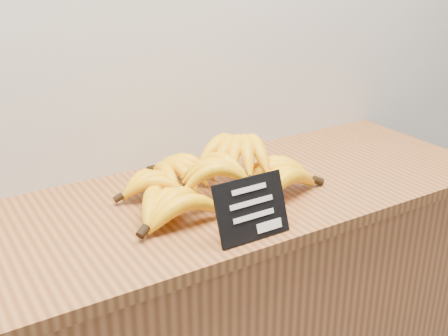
# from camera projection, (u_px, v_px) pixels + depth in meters

# --- Properties ---
(counter_top) EXTENTS (1.51, 0.54, 0.03)m
(counter_top) POSITION_uv_depth(u_px,v_px,m) (213.00, 201.00, 1.38)
(counter_top) COLOR #985D2F
(counter_top) RESTS_ON counter
(chalkboard_sign) EXTENTS (0.17, 0.05, 0.13)m
(chalkboard_sign) POSITION_uv_depth(u_px,v_px,m) (252.00, 209.00, 1.17)
(chalkboard_sign) COLOR black
(chalkboard_sign) RESTS_ON counter_top
(banana_pile) EXTENTS (0.51, 0.41, 0.12)m
(banana_pile) POSITION_uv_depth(u_px,v_px,m) (213.00, 177.00, 1.35)
(banana_pile) COLOR yellow
(banana_pile) RESTS_ON counter_top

